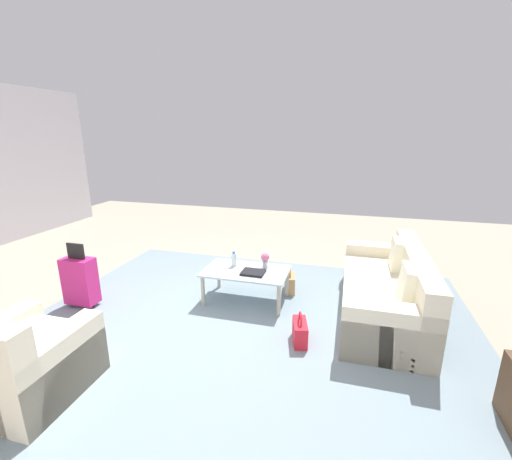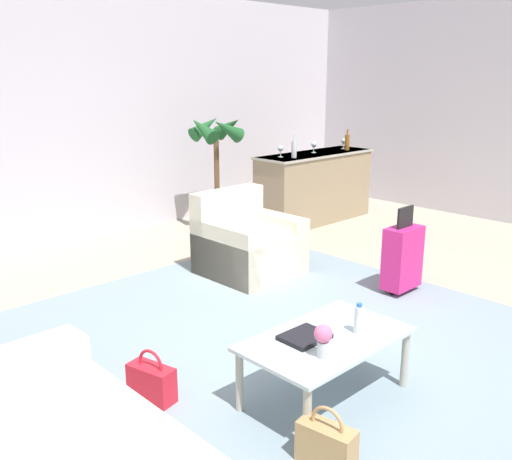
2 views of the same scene
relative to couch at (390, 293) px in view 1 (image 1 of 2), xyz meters
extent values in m
plane|color=#A89E89|center=(2.19, 0.60, -0.29)|extent=(12.00, 12.00, 0.00)
cube|color=gray|center=(1.59, 0.80, -0.29)|extent=(5.20, 4.40, 0.01)
cube|color=beige|center=(0.09, 0.00, -0.07)|extent=(0.91, 2.16, 0.45)
cube|color=beige|center=(-0.26, 0.00, 0.12)|extent=(0.22, 2.16, 0.82)
cube|color=beige|center=(0.09, 0.96, 0.01)|extent=(0.91, 0.24, 0.60)
cube|color=beige|center=(0.09, -0.96, 0.01)|extent=(0.91, 0.24, 0.60)
cube|color=white|center=(-0.10, 0.49, 0.34)|extent=(0.15, 0.40, 0.41)
cube|color=white|center=(-0.10, -0.49, 0.34)|extent=(0.15, 0.40, 0.41)
cube|color=beige|center=(3.09, 2.20, -0.07)|extent=(0.90, 0.90, 0.44)
cube|color=beige|center=(2.75, 2.20, 0.01)|extent=(0.21, 0.89, 0.60)
cube|color=white|center=(3.09, 2.15, 0.19)|extent=(0.65, 0.64, 0.08)
cube|color=silver|center=(1.79, 0.10, 0.13)|extent=(1.10, 0.66, 0.02)
cylinder|color=#ADA899|center=(1.29, 0.38, -0.09)|extent=(0.05, 0.05, 0.41)
cylinder|color=#ADA899|center=(2.29, 0.38, -0.09)|extent=(0.05, 0.05, 0.41)
cylinder|color=#ADA899|center=(1.29, -0.18, -0.09)|extent=(0.05, 0.05, 0.41)
cylinder|color=#ADA899|center=(2.29, -0.18, -0.09)|extent=(0.05, 0.05, 0.41)
cylinder|color=silver|center=(1.99, 0.00, 0.23)|extent=(0.06, 0.06, 0.18)
cylinder|color=#2D6BBC|center=(1.99, 0.00, 0.33)|extent=(0.04, 0.04, 0.02)
cube|color=black|center=(1.67, 0.18, 0.16)|extent=(0.29, 0.24, 0.03)
cylinder|color=#B2B7BC|center=(1.57, -0.05, 0.19)|extent=(0.07, 0.07, 0.10)
sphere|color=#DB6693|center=(1.57, -0.05, 0.29)|extent=(0.11, 0.11, 0.11)
cube|color=#D12375|center=(3.79, 0.80, 0.06)|extent=(0.40, 0.22, 0.60)
cube|color=black|center=(3.79, 0.80, 0.46)|extent=(0.24, 0.02, 0.20)
cylinder|color=black|center=(3.65, 0.80, -0.27)|extent=(0.02, 0.05, 0.05)
cylinder|color=black|center=(3.93, 0.80, -0.27)|extent=(0.02, 0.05, 0.05)
cube|color=red|center=(0.96, 0.86, -0.17)|extent=(0.21, 0.34, 0.24)
torus|color=red|center=(0.96, 0.86, -0.03)|extent=(0.07, 0.20, 0.20)
cube|color=tan|center=(1.28, -0.34, -0.17)|extent=(0.19, 0.34, 0.24)
torus|color=tan|center=(1.28, -0.34, -0.03)|extent=(0.05, 0.20, 0.20)
camera|label=1|loc=(0.56, 4.07, 1.87)|focal=24.00mm
camera|label=2|loc=(-0.83, -1.98, 1.76)|focal=40.00mm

